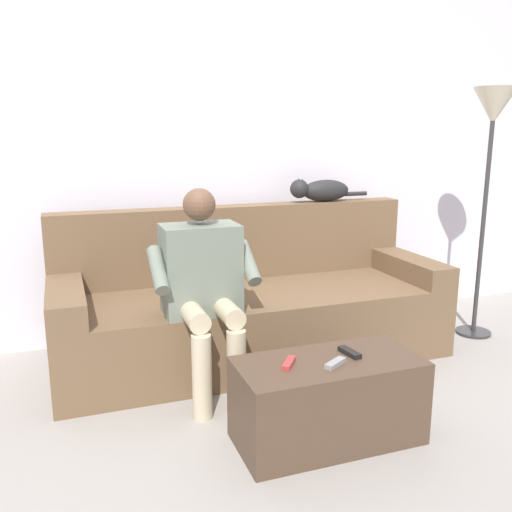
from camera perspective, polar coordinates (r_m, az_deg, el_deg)
The scene contains 10 objects.
ground_plane at distance 3.01m, azimuth 4.22°, elevation -15.17°, with size 8.00×8.00×0.00m, color gray.
back_wall at distance 3.88m, azimuth -3.40°, elevation 12.54°, with size 5.60×0.06×2.79m, color silver.
couch at distance 3.52m, azimuth -0.60°, elevation -5.40°, with size 2.42×0.87×0.93m.
coffee_table at distance 2.64m, azimuth 7.48°, elevation -14.65°, with size 0.85×0.40×0.40m.
person_solo_seated at distance 2.93m, azimuth -5.46°, elevation -2.53°, with size 0.56×0.52×1.12m.
cat_on_backrest at distance 3.88m, azimuth 6.70°, elevation 6.81°, with size 0.59×0.15×0.17m.
remote_red at distance 2.48m, azimuth 3.44°, elevation -11.03°, with size 0.13×0.03×0.02m, color #B73333.
remote_gray at distance 2.50m, azimuth 8.32°, elevation -10.96°, with size 0.13×0.04×0.02m, color gray.
remote_black at distance 2.62m, azimuth 9.70°, elevation -9.85°, with size 0.13×0.04×0.02m, color black.
floor_lamp at distance 4.01m, azimuth 23.33°, elevation 12.15°, with size 0.28×0.28×1.69m.
Camera 1 is at (1.10, 3.02, 1.41)m, focal length 38.48 mm.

